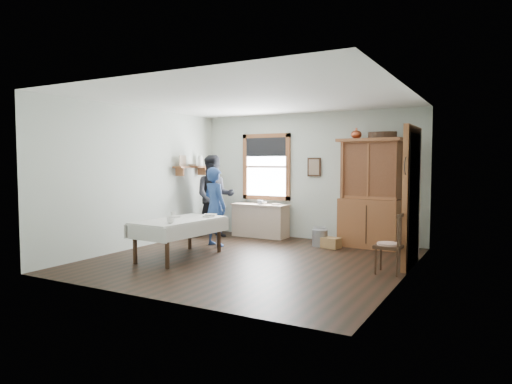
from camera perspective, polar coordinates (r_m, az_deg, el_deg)
room at (r=7.63m, az=-0.60°, el=1.47°), size 5.01×5.01×2.70m
window at (r=10.27m, az=1.29°, el=3.62°), size 1.18×0.07×1.48m
doorway at (r=7.62m, az=19.00°, el=-0.15°), size 0.09×1.14×2.22m
wall_shelf at (r=10.21m, az=-7.99°, el=3.25°), size 0.24×1.00×0.44m
framed_picture at (r=9.79m, az=7.26°, el=3.11°), size 0.30×0.04×0.40m
rug_beater at (r=7.06m, az=18.29°, el=4.10°), size 0.01×0.27×0.27m
work_counter at (r=10.13m, az=0.55°, el=-3.56°), size 1.29×0.52×0.73m
china_hutch at (r=9.09m, az=14.10°, el=-0.15°), size 1.28×0.68×2.11m
dining_table at (r=8.04m, az=-9.54°, el=-5.75°), size 0.99×1.73×0.67m
spindle_chair at (r=7.07m, az=16.27°, el=-6.20°), size 0.44×0.44×0.90m
pail at (r=9.11m, az=7.98°, el=-5.70°), size 0.37×0.37×0.33m
wicker_basket at (r=8.96m, az=9.37°, el=-6.28°), size 0.39×0.31×0.20m
woman_blue at (r=9.03m, az=-5.16°, el=-2.21°), size 0.61×0.49×1.44m
figure_dark at (r=10.07m, az=-5.21°, el=-0.92°), size 1.03×0.99×1.67m
table_cup_a at (r=7.48m, az=-10.63°, el=-3.48°), size 0.15×0.15×0.10m
table_cup_b at (r=8.34m, az=-10.30°, el=-2.74°), size 0.13×0.13×0.10m
table_bowl at (r=8.28m, az=-5.69°, el=-2.90°), size 0.27×0.27×0.06m
counter_book at (r=9.91m, az=1.98°, el=-1.54°), size 0.23×0.26×0.02m
counter_bowl at (r=10.03m, az=0.87°, el=-1.37°), size 0.23×0.23×0.06m
shelf_bowl at (r=10.22m, az=-7.95°, el=3.39°), size 0.22×0.22×0.05m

